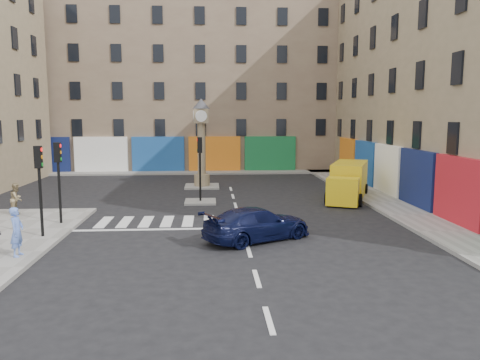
{
  "coord_description": "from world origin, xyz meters",
  "views": [
    {
      "loc": [
        -1.43,
        -18.96,
        5.05
      ],
      "look_at": [
        -0.0,
        3.08,
        2.0
      ],
      "focal_mm": 35.0,
      "sensor_mm": 36.0,
      "label": 1
    }
  ],
  "objects": [
    {
      "name": "traffic_light_left_near",
      "position": [
        -8.3,
        0.2,
        2.62
      ],
      "size": [
        0.28,
        0.22,
        3.7
      ],
      "color": "black",
      "rests_on": "sidewalk_left"
    },
    {
      "name": "sidewalk_right",
      "position": [
        8.7,
        10.0,
        0.07
      ],
      "size": [
        2.6,
        30.0,
        0.15
      ],
      "primitive_type": "cube",
      "color": "gray",
      "rests_on": "ground"
    },
    {
      "name": "traffic_light_island",
      "position": [
        -2.0,
        8.0,
        2.59
      ],
      "size": [
        0.28,
        0.22,
        3.7
      ],
      "color": "black",
      "rests_on": "island_near"
    },
    {
      "name": "navy_sedan",
      "position": [
        0.48,
        -0.43,
        0.67
      ],
      "size": [
        4.97,
        3.91,
        1.35
      ],
      "primitive_type": "imported",
      "rotation": [
        0.0,
        0.0,
        2.08
      ],
      "color": "black",
      "rests_on": "ground"
    },
    {
      "name": "building_right",
      "position": [
        15.0,
        10.0,
        8.0
      ],
      "size": [
        10.0,
        30.0,
        16.0
      ],
      "primitive_type": "cube",
      "color": "#968162",
      "rests_on": "ground"
    },
    {
      "name": "pedestrian_tan",
      "position": [
        -11.06,
        4.64,
        0.94
      ],
      "size": [
        0.61,
        0.78,
        1.59
      ],
      "primitive_type": "imported",
      "rotation": [
        0.0,
        0.0,
        1.56
      ],
      "color": "#9D8961",
      "rests_on": "sidewalk_left"
    },
    {
      "name": "island_near",
      "position": [
        -2.0,
        8.0,
        0.06
      ],
      "size": [
        1.8,
        1.8,
        0.12
      ],
      "primitive_type": "cube",
      "color": "gray",
      "rests_on": "ground"
    },
    {
      "name": "sidewalk_far",
      "position": [
        -4.0,
        22.2,
        0.07
      ],
      "size": [
        32.0,
        2.4,
        0.15
      ],
      "primitive_type": "cube",
      "color": "gray",
      "rests_on": "ground"
    },
    {
      "name": "clock_pillar",
      "position": [
        -2.0,
        14.0,
        3.55
      ],
      "size": [
        1.2,
        1.2,
        6.1
      ],
      "color": "#968162",
      "rests_on": "island_far"
    },
    {
      "name": "building_far",
      "position": [
        -4.0,
        28.0,
        8.5
      ],
      "size": [
        32.0,
        10.0,
        17.0
      ],
      "primitive_type": "cube",
      "color": "#847058",
      "rests_on": "ground"
    },
    {
      "name": "traffic_light_left_far",
      "position": [
        -8.3,
        2.6,
        2.62
      ],
      "size": [
        0.28,
        0.22,
        3.7
      ],
      "color": "black",
      "rests_on": "sidewalk_left"
    },
    {
      "name": "pedestrian_blue",
      "position": [
        -8.19,
        -2.55,
        1.02
      ],
      "size": [
        0.45,
        0.66,
        1.74
      ],
      "primitive_type": "imported",
      "rotation": [
        0.0,
        0.0,
        1.52
      ],
      "color": "#5E80D8",
      "rests_on": "sidewalk_left"
    },
    {
      "name": "ground",
      "position": [
        0.0,
        0.0,
        0.0
      ],
      "size": [
        120.0,
        120.0,
        0.0
      ],
      "primitive_type": "plane",
      "color": "black",
      "rests_on": "ground"
    },
    {
      "name": "island_far",
      "position": [
        -2.0,
        14.0,
        0.06
      ],
      "size": [
        2.4,
        2.4,
        0.12
      ],
      "primitive_type": "cube",
      "color": "gray",
      "rests_on": "ground"
    },
    {
      "name": "yellow_van",
      "position": [
        6.98,
        8.7,
        1.08
      ],
      "size": [
        3.98,
        6.21,
        2.18
      ],
      "rotation": [
        0.0,
        0.0,
        -0.4
      ],
      "color": "yellow",
      "rests_on": "ground"
    }
  ]
}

